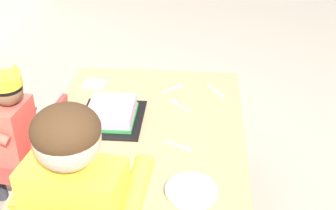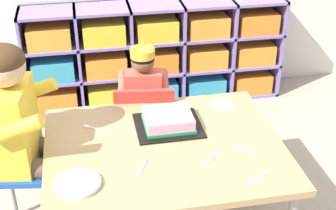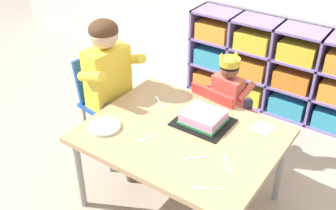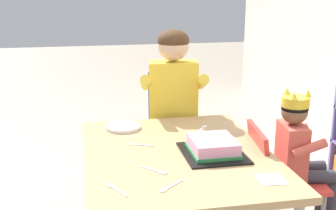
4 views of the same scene
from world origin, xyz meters
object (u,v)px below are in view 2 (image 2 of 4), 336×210
Objects in this scene: child_with_crown at (144,89)px; fork_scattered_mid_table at (213,158)px; activity_table at (164,153)px; paper_plate_stack at (78,184)px; birthday_cake_on_tray at (168,121)px; fork_near_cake_tray at (94,128)px; classroom_chair_adult_side at (9,160)px; fork_at_table_front_edge at (245,150)px; classroom_chair_blue at (145,119)px; adult_helper_seated at (29,126)px; fork_beside_plate_stack at (142,169)px; fork_by_napkin at (257,179)px.

child_with_crown is 0.82m from fork_scattered_mid_table.
activity_table is at bearing 98.03° from child_with_crown.
birthday_cake_on_tray is at bearing 39.68° from paper_plate_stack.
fork_near_cake_tray is (-0.32, 0.21, 0.05)m from activity_table.
classroom_chair_adult_side reaches higher than activity_table.
fork_at_table_front_edge is at bearing 10.52° from fork_near_cake_tray.
birthday_cake_on_tray is (0.07, -0.37, 0.20)m from classroom_chair_blue.
adult_helper_seated is 8.94× the size of fork_beside_plate_stack.
fork_beside_plate_stack is (-0.13, -0.81, 0.04)m from child_with_crown.
paper_plate_stack is 1.46× the size of fork_by_napkin.
adult_helper_seated is (-0.60, -0.42, 0.29)m from classroom_chair_blue.
adult_helper_seated is 0.57m from fork_beside_plate_stack.
fork_scattered_mid_table is at bearing -97.51° from classroom_chair_adult_side.
child_with_crown is (-0.01, 0.65, 0.01)m from activity_table.
classroom_chair_blue is at bearing -46.01° from adult_helper_seated.
fork_by_napkin is at bearing 135.19° from fork_at_table_front_edge.
birthday_cake_on_tray is (0.79, 0.03, 0.11)m from classroom_chair_adult_side.
fork_beside_plate_stack reaches higher than activity_table.
birthday_cake_on_tray is 2.82× the size of fork_at_table_front_edge.
paper_plate_stack is at bearing 70.06° from classroom_chair_blue.
activity_table is 0.55m from classroom_chair_blue.
classroom_chair_adult_side is 0.49m from paper_plate_stack.
classroom_chair_blue reaches higher than fork_near_cake_tray.
classroom_chair_adult_side is at bearing -133.32° from fork_near_cake_tray.
fork_scattered_mid_table is at bearing 100.26° from fork_by_napkin.
classroom_chair_blue reaches higher than activity_table.
fork_beside_plate_stack is (-0.11, -0.70, 0.18)m from classroom_chair_blue.
fork_scattered_mid_table is at bearing 115.23° from classroom_chair_blue.
fork_near_cake_tray is at bearing 146.62° from activity_table.
classroom_chair_adult_side is at bearing 42.65° from child_with_crown.
adult_helper_seated reaches higher than fork_by_napkin.
fork_near_cake_tray is at bearing 25.15° from fork_at_table_front_edge.
activity_table is at bearing -107.19° from birthday_cake_on_tray.
fork_by_napkin reaches higher than activity_table.
activity_table is 0.25m from fork_scattered_mid_table.
paper_plate_stack is (0.21, -0.33, -0.10)m from adult_helper_seated.
classroom_chair_adult_side reaches higher than fork_at_table_front_edge.
child_with_crown is 4.30× the size of paper_plate_stack.
fork_scattered_mid_table is at bearing -98.58° from adult_helper_seated.
fork_beside_plate_stack and fork_by_napkin have the same top height.
paper_plate_stack is (-0.39, -0.76, 0.18)m from classroom_chair_blue.
child_with_crown is 0.82m from fork_beside_plate_stack.
birthday_cake_on_tray is 0.38m from fork_beside_plate_stack.
birthday_cake_on_tray is 1.69× the size of paper_plate_stack.
fork_scattered_mid_table is at bearing -60.85° from fork_beside_plate_stack.
paper_plate_stack is 0.77m from fork_by_napkin.
fork_by_napkin is at bearing -83.30° from fork_beside_plate_stack.
classroom_chair_blue is at bearing -51.87° from classroom_chair_adult_side.
birthday_cake_on_tray is (0.05, 0.16, 0.08)m from activity_table.
activity_table is 0.22m from fork_beside_plate_stack.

